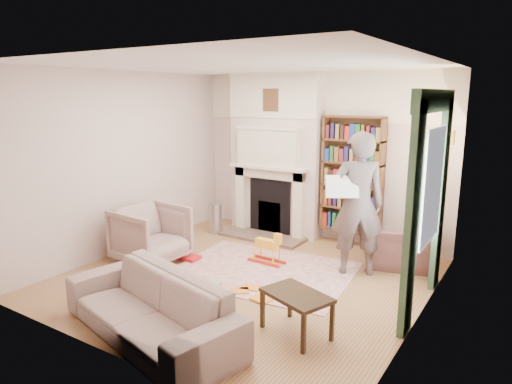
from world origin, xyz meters
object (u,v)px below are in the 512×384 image
Objects in this scene: bookcase at (352,175)px; coffee_table at (296,314)px; paraffin_heater at (216,218)px; rocking_horse at (267,247)px; man_reading at (358,204)px; sofa at (150,307)px; armchair_reading at (400,246)px; armchair_left at (151,235)px.

bookcase is 3.27m from coffee_table.
coffee_table is 3.72m from paraffin_heater.
paraffin_heater is (-2.87, 2.36, 0.05)m from coffee_table.
paraffin_heater is 1.75m from rocking_horse.
man_reading is 1.47m from rocking_horse.
paraffin_heater is (-1.63, 3.21, -0.05)m from sofa.
coffee_table is (-0.37, -2.51, -0.09)m from armchair_reading.
coffee_table is (0.61, -3.07, -0.95)m from bookcase.
bookcase is 2.64× the size of coffee_table.
bookcase is 1.94× the size of armchair_reading.
armchair_reading is at bearing 31.57° from rocking_horse.
armchair_left is 2.88m from coffee_table.
bookcase is at bearing 17.39° from paraffin_heater.
armchair_left reaches higher than armchair_reading.
man_reading is 2.91m from paraffin_heater.
bookcase is 4.06m from sofa.
sofa is 4.01× the size of paraffin_heater.
rocking_horse is at bearing -27.02° from paraffin_heater.
bookcase is 2.00× the size of armchair_left.
armchair_left is 3.02m from man_reading.
bookcase reaches higher than man_reading.
bookcase is at bearing 67.38° from rocking_horse.
armchair_reading is 3.24m from paraffin_heater.
armchair_left is at bearing 148.99° from sofa.
armchair_left is 1.72m from rocking_horse.
bookcase is 2.53m from paraffin_heater.
armchair_left reaches higher than sofa.
man_reading is at bearing 37.45° from armchair_reading.
coffee_table is 2.04m from rocking_horse.
bookcase is at bearing -39.00° from armchair_left.
rocking_horse is (-0.07, 2.42, -0.08)m from sofa.
armchair_left is at bearing -6.51° from man_reading.
armchair_reading is 1.92m from rocking_horse.
bookcase is 0.84× the size of sofa.
man_reading is at bearing -9.27° from paraffin_heater.
armchair_left is 0.42× the size of sofa.
armchair_reading is 1.03× the size of armchair_left.
armchair_left is at bearing -87.30° from paraffin_heater.
armchair_reading is 0.43× the size of sofa.
paraffin_heater is at bearing 155.27° from rocking_horse.
man_reading reaches higher than sofa.
rocking_horse is (1.48, 0.86, -0.18)m from armchair_left.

